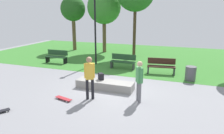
% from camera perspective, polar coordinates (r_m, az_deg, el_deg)
% --- Properties ---
extents(ground_plane, '(28.00, 28.00, 0.00)m').
position_cam_1_polar(ground_plane, '(9.61, -0.49, -6.44)').
color(ground_plane, gray).
extents(grass_lawn, '(26.60, 11.75, 0.01)m').
position_cam_1_polar(grass_lawn, '(17.16, 9.02, 2.96)').
color(grass_lawn, '#387A2D').
rests_on(grass_lawn, ground_plane).
extents(concrete_ledge, '(2.74, 0.72, 0.38)m').
position_cam_1_polar(concrete_ledge, '(9.74, -2.01, -4.96)').
color(concrete_ledge, gray).
rests_on(concrete_ledge, ground_plane).
extents(backpack_on_ledge, '(0.34, 0.34, 0.32)m').
position_cam_1_polar(backpack_on_ledge, '(9.84, -3.10, -2.63)').
color(backpack_on_ledge, black).
rests_on(backpack_on_ledge, concrete_ledge).
extents(skater_performing_trick, '(0.39, 0.32, 1.80)m').
position_cam_1_polar(skater_performing_trick, '(8.35, -6.25, -2.12)').
color(skater_performing_trick, black).
rests_on(skater_performing_trick, ground_plane).
extents(skater_watching, '(0.34, 0.38, 1.68)m').
position_cam_1_polar(skater_watching, '(8.18, 7.57, -3.16)').
color(skater_watching, slate).
rests_on(skater_watching, ground_plane).
extents(skateboard_by_ledge, '(0.82, 0.39, 0.08)m').
position_cam_1_polar(skateboard_by_ledge, '(8.80, -13.33, -8.49)').
color(skateboard_by_ledge, '#A5262D').
rests_on(skateboard_by_ledge, ground_plane).
extents(park_bench_far_right, '(1.60, 0.49, 0.91)m').
position_cam_1_polar(park_bench_far_right, '(15.17, -15.11, 2.91)').
color(park_bench_far_right, '#1E4223').
rests_on(park_bench_far_right, ground_plane).
extents(park_bench_center_lawn, '(1.65, 0.67, 0.91)m').
position_cam_1_polar(park_bench_center_lawn, '(12.35, 13.50, 0.34)').
color(park_bench_center_lawn, '#331E14').
rests_on(park_bench_center_lawn, ground_plane).
extents(park_bench_near_path, '(1.60, 0.48, 0.91)m').
position_cam_1_polar(park_bench_near_path, '(13.16, 3.07, 1.62)').
color(park_bench_near_path, '#1E4223').
rests_on(park_bench_near_path, ground_plane).
extents(tree_tall_oak, '(2.27, 2.27, 4.97)m').
position_cam_1_polar(tree_tall_oak, '(19.96, -10.78, 15.43)').
color(tree_tall_oak, brown).
rests_on(tree_tall_oak, grass_lawn).
extents(tree_leaning_ash, '(2.92, 2.92, 5.41)m').
position_cam_1_polar(tree_leaning_ash, '(18.56, -2.22, 16.20)').
color(tree_leaning_ash, brown).
rests_on(tree_leaning_ash, grass_lawn).
extents(lamp_post, '(0.28, 0.28, 4.62)m').
position_cam_1_polar(lamp_post, '(14.08, -4.70, 11.92)').
color(lamp_post, black).
rests_on(lamp_post, ground_plane).
extents(trash_bin, '(0.55, 0.55, 0.76)m').
position_cam_1_polar(trash_bin, '(11.61, 20.96, -1.69)').
color(trash_bin, '#4C4C51').
rests_on(trash_bin, ground_plane).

